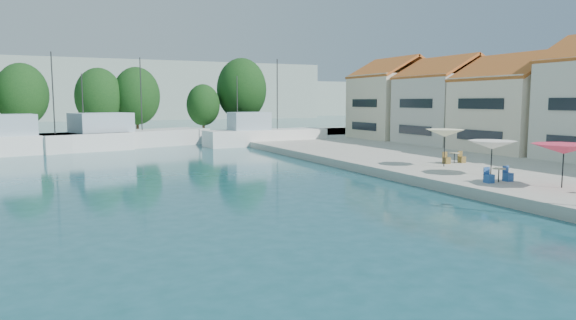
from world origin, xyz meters
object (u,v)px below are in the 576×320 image
trawler_04 (263,136)px  umbrella_white (492,145)px  umbrella_pink (564,149)px  trawler_03 (123,138)px  trawler_02 (30,142)px  umbrella_cream (445,133)px

trawler_04 → umbrella_white: 32.05m
umbrella_pink → umbrella_white: 4.87m
trawler_03 → umbrella_pink: bearing=-88.2°
trawler_02 → umbrella_cream: size_ratio=7.09×
trawler_03 → umbrella_cream: bearing=-81.8°
trawler_03 → umbrella_white: trawler_03 is taller
trawler_02 → trawler_04: same height
umbrella_white → umbrella_cream: (0.27, 4.38, 0.45)m
trawler_02 → umbrella_pink: 45.23m
umbrella_pink → umbrella_white: size_ratio=1.13×
trawler_04 → umbrella_white: bearing=-90.1°
trawler_03 → umbrella_pink: size_ratio=6.11×
trawler_04 → umbrella_pink: (1.78, -36.83, 1.53)m
umbrella_pink → umbrella_cream: bearing=87.3°
trawler_02 → umbrella_pink: size_ratio=5.79×
trawler_02 → trawler_04: bearing=-12.6°
trawler_02 → umbrella_cream: (26.15, -27.92, 1.80)m
trawler_02 → umbrella_white: (25.89, -32.31, 1.36)m
trawler_02 → umbrella_cream: 38.30m
umbrella_white → umbrella_cream: 4.41m
umbrella_pink → umbrella_cream: size_ratio=1.22×
trawler_04 → umbrella_pink: 36.91m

